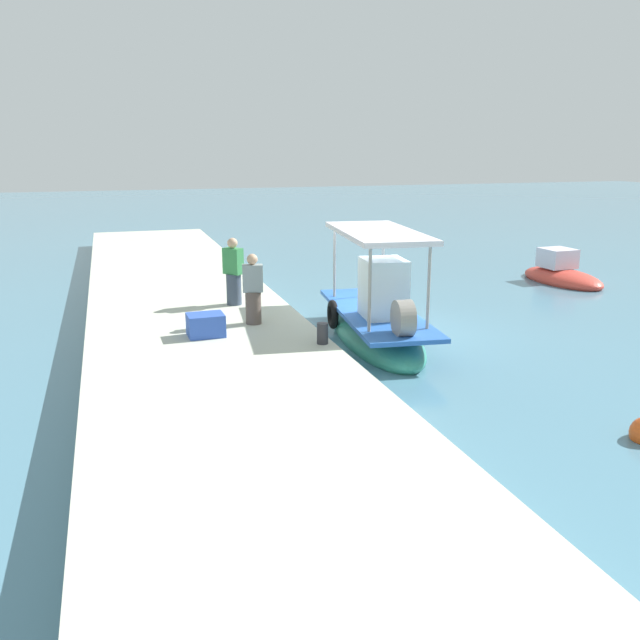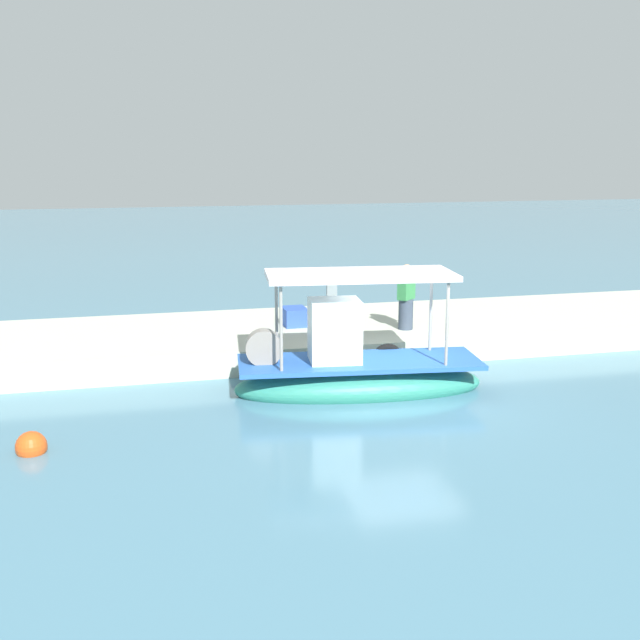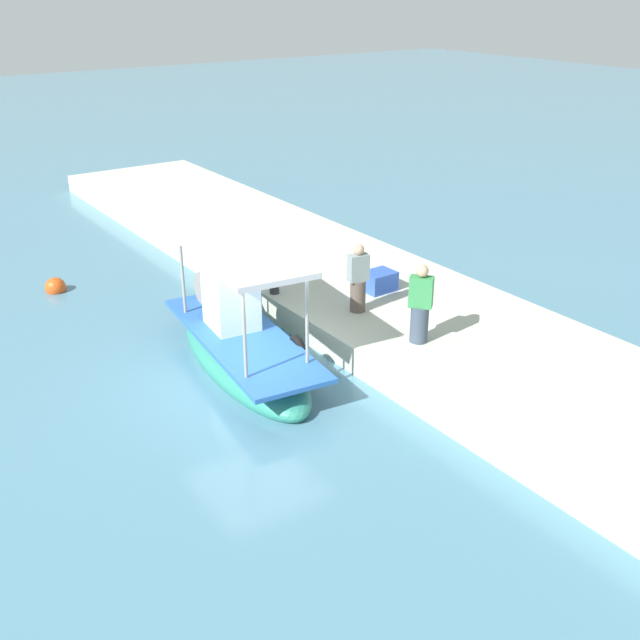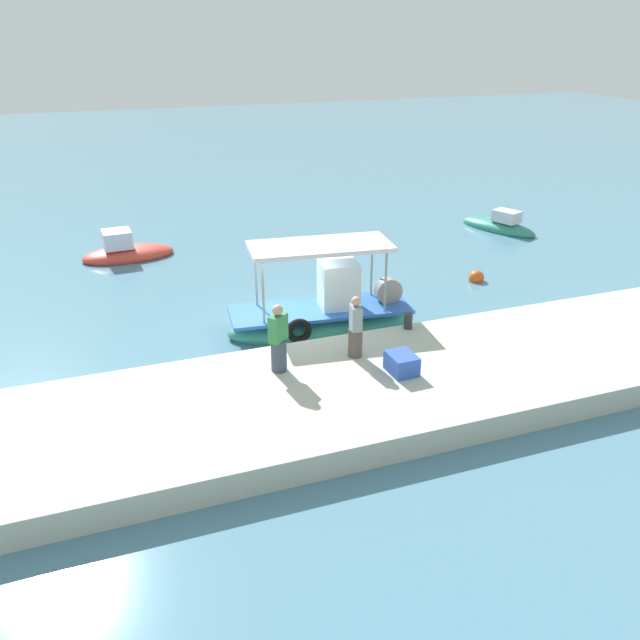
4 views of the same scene
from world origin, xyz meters
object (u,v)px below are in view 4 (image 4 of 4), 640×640
Objects in this scene: marker_buoy at (476,278)px; moored_boat_near at (499,226)px; main_fishing_boat at (323,315)px; mooring_bollard at (408,321)px; cargo_crate at (402,363)px; fisherman_by_crate at (356,329)px; fisherman_near_bollard at (278,341)px; moored_boat_mid at (127,253)px.

marker_buoy is 0.14× the size of moored_boat_near.
main_fishing_boat is 2.69m from mooring_bollard.
marker_buoy is (6.16, 6.25, -0.76)m from cargo_crate.
mooring_bollard is (2.05, 1.03, -0.52)m from fisherman_by_crate.
mooring_bollard reaches higher than marker_buoy.
fisherman_near_bollard is at bearing -142.37° from moored_boat_near.
cargo_crate is at bearing -22.27° from fisherman_near_bollard.
moored_boat_mid is (-4.67, 12.02, -1.16)m from fisherman_by_crate.
fisherman_near_bollard is (-2.30, -3.07, 0.91)m from main_fishing_boat.
fisherman_near_bollard reaches higher than marker_buoy.
moored_boat_mid is at bearing 121.42° from mooring_bollard.
main_fishing_boat reaches higher than moored_boat_near.
marker_buoy is 13.49m from moored_boat_mid.
moored_boat_mid is (-16.03, 1.74, 0.04)m from moored_boat_near.
fisherman_by_crate is 8.62m from marker_buoy.
main_fishing_boat reaches higher than moored_boat_mid.
moored_boat_near is at bearing 33.19° from main_fishing_boat.
mooring_bollard is at bearing -135.23° from moored_boat_near.
cargo_crate is 14.30m from moored_boat_mid.
fisherman_near_bollard is 2.24× the size of cargo_crate.
fisherman_by_crate is at bearing -143.75° from marker_buoy.
main_fishing_boat is 10.28× the size of marker_buoy.
marker_buoy is at bearing 39.71° from mooring_bollard.
fisherman_near_bollard is at bearing -150.20° from marker_buoy.
main_fishing_boat is 1.58× the size of moored_boat_mid.
cargo_crate is 15.68m from moored_boat_near.
moored_boat_mid is at bearing 112.14° from cargo_crate.
moored_boat_near is (13.42, 10.35, -1.26)m from fisherman_near_bollard.
fisherman_near_bollard is 3.05m from cargo_crate.
marker_buoy is at bearing -130.63° from moored_boat_near.
cargo_crate is (2.78, -1.14, -0.55)m from fisherman_near_bollard.
main_fishing_boat is 3.13m from fisherman_by_crate.
fisherman_near_bollard is at bearing 157.73° from cargo_crate.
fisherman_by_crate is at bearing -153.27° from mooring_bollard.
main_fishing_boat is 7.37× the size of cargo_crate.
fisherman_near_bollard reaches higher than fisherman_by_crate.
fisherman_near_bollard is at bearing -126.85° from main_fishing_boat.
moored_boat_mid reaches higher than moored_boat_near.
moored_boat_near reaches higher than marker_buoy.
marker_buoy is 6.89m from moored_boat_near.
mooring_bollard is 2.61m from cargo_crate.
moored_boat_mid is at bearing 102.16° from fisherman_near_bollard.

